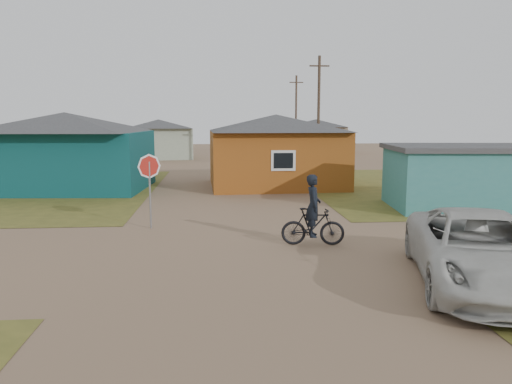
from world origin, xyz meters
TOP-DOWN VIEW (x-y plane):
  - ground at (0.00, 0.00)m, footprint 120.00×120.00m
  - grass_ne at (14.00, 13.00)m, footprint 20.00×18.00m
  - house_teal at (-8.50, 13.50)m, footprint 8.93×7.08m
  - house_yellow at (2.50, 14.00)m, footprint 7.72×6.76m
  - shed_turquoise at (9.50, 6.50)m, footprint 6.71×4.93m
  - house_pale_west at (-6.00, 34.00)m, footprint 7.04×6.15m
  - house_beige_east at (10.00, 40.00)m, footprint 6.95×6.05m
  - house_pale_north at (-14.00, 46.00)m, footprint 6.28×5.81m
  - utility_pole_near at (6.50, 22.00)m, footprint 1.40×0.20m
  - utility_pole_far at (7.50, 38.00)m, footprint 1.40×0.20m
  - stop_sign at (-3.00, 3.68)m, footprint 0.82×0.18m
  - cyclist at (2.01, 1.01)m, footprint 1.90×0.74m
  - vehicle at (5.00, -2.85)m, footprint 4.13×6.34m

SIDE VIEW (x-z plane):
  - ground at x=0.00m, z-range 0.00..0.00m
  - grass_ne at x=14.00m, z-range 0.00..0.01m
  - cyclist at x=2.01m, z-range -0.28..1.80m
  - vehicle at x=5.00m, z-range 0.00..1.62m
  - shed_turquoise at x=9.50m, z-range 0.01..2.61m
  - house_pale_north at x=-14.00m, z-range 0.05..3.45m
  - stop_sign at x=-3.00m, z-range 0.59..3.11m
  - house_pale_west at x=-6.00m, z-range 0.06..3.66m
  - house_beige_east at x=10.00m, z-range 0.06..3.66m
  - house_yellow at x=2.50m, z-range 0.05..3.95m
  - house_teal at x=-8.50m, z-range 0.05..4.05m
  - utility_pole_near at x=6.50m, z-range 0.14..8.14m
  - utility_pole_far at x=7.50m, z-range 0.14..8.14m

